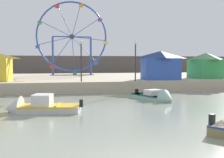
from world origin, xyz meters
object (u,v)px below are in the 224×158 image
Objects in this scene: ferris_wheel_blue_frame at (72,38)px; carnival_booth_blue_tent at (161,65)px; carnival_booth_green_kiosk at (206,65)px; promenade_lamp_far at (81,55)px; motorboat_seafoam at (157,97)px; promenade_lamp_near at (135,55)px; motorboat_pale_grey at (35,107)px.

carnival_booth_blue_tent is at bearing -53.34° from ferris_wheel_blue_frame.
carnival_booth_green_kiosk is 15.19m from promenade_lamp_far.
carnival_booth_green_kiosk is at bearing -35.46° from ferris_wheel_blue_frame.
ferris_wheel_blue_frame is at bearing 138.89° from carnival_booth_green_kiosk.
carnival_booth_blue_tent is at bearing 10.85° from promenade_lamp_far.
promenade_lamp_near is (-0.05, 6.04, 3.44)m from motorboat_seafoam.
motorboat_seafoam is (8.88, 3.23, -0.06)m from motorboat_pale_grey.
promenade_lamp_far is (-8.71, -1.67, 0.98)m from carnival_booth_blue_tent.
motorboat_seafoam is at bearing -149.87° from motorboat_pale_grey.
motorboat_pale_grey is 13.24m from promenade_lamp_near.
promenade_lamp_near is at bearing -123.48° from motorboat_pale_grey.
carnival_booth_green_kiosk is 6.29m from carnival_booth_blue_tent.
carnival_booth_green_kiosk is (9.47, 9.19, 2.42)m from motorboat_seafoam.
promenade_lamp_far reaches higher than motorboat_pale_grey.
motorboat_pale_grey reaches higher than motorboat_seafoam.
promenade_lamp_far is (3.49, 9.47, 3.39)m from motorboat_pale_grey.
ferris_wheel_blue_frame is at bearing 173.92° from motorboat_seafoam.
motorboat_pale_grey is 16.69m from carnival_booth_blue_tent.
promenade_lamp_far is at bearing 177.80° from promenade_lamp_near.
ferris_wheel_blue_frame is 2.44× the size of carnival_booth_blue_tent.
promenade_lamp_far is (-14.87, -2.95, 1.03)m from carnival_booth_green_kiosk.
ferris_wheel_blue_frame reaches higher than carnival_booth_blue_tent.
carnival_booth_green_kiosk is (15.13, -10.78, -3.83)m from ferris_wheel_blue_frame.
motorboat_pale_grey is at bearing -134.10° from carnival_booth_blue_tent.
ferris_wheel_blue_frame is 2.73× the size of carnival_booth_green_kiosk.
promenade_lamp_near is (-3.36, -1.87, 0.97)m from carnival_booth_blue_tent.
motorboat_seafoam is 8.93m from carnival_booth_blue_tent.
motorboat_pale_grey is at bearing -133.63° from promenade_lamp_near.
motorboat_seafoam is 1.11× the size of carnival_booth_green_kiosk.
motorboat_pale_grey is 22.28m from carnival_booth_green_kiosk.
carnival_booth_blue_tent is 1.11× the size of promenade_lamp_far.
ferris_wheel_blue_frame reaches higher than motorboat_seafoam.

